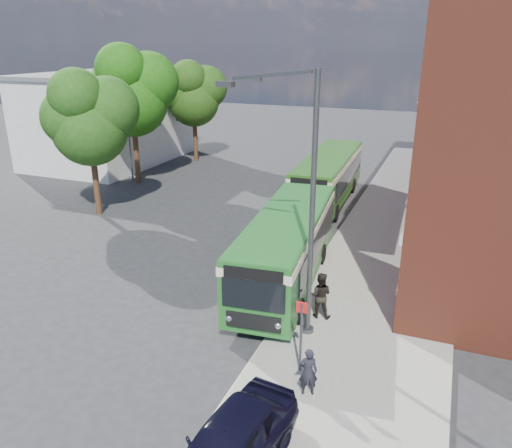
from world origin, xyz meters
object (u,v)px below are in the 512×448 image
at_px(bus_rear, 329,174).
at_px(parked_car, 231,445).
at_px(street_lamp, 301,204).
at_px(bus_front, 287,243).

xyz_separation_m(bus_rear, parked_car, (3.15, -21.86, -0.93)).
xyz_separation_m(street_lamp, bus_front, (-1.64, 3.62, -2.96)).
height_order(bus_rear, parked_car, bus_rear).
relative_size(bus_rear, parked_car, 2.51).
distance_m(bus_front, bus_rear, 11.81).
relative_size(street_lamp, parked_car, 2.05).
bearing_deg(parked_car, street_lamp, 101.81).
bearing_deg(street_lamp, parked_car, -86.71).
bearing_deg(bus_rear, street_lamp, -79.76).
xyz_separation_m(bus_front, parked_car, (2.01, -10.10, -0.93)).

